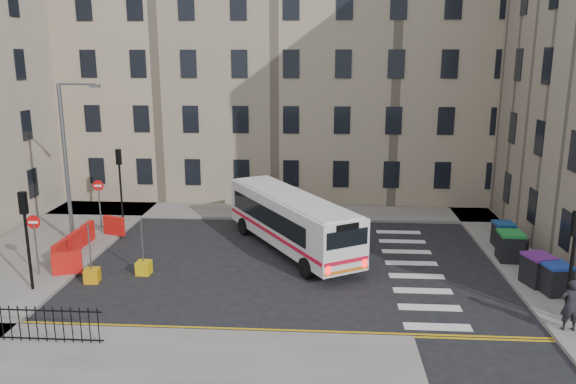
# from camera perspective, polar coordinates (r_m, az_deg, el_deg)

# --- Properties ---
(ground) EXTENTS (120.00, 120.00, 0.00)m
(ground) POSITION_cam_1_polar(r_m,az_deg,el_deg) (26.42, 3.86, -7.34)
(ground) COLOR black
(ground) RESTS_ON ground
(pavement_north) EXTENTS (36.00, 3.20, 0.15)m
(pavement_north) POSITION_cam_1_polar(r_m,az_deg,el_deg) (35.07, -5.99, -1.96)
(pavement_north) COLOR slate
(pavement_north) RESTS_ON ground
(pavement_east) EXTENTS (2.40, 26.00, 0.15)m
(pavement_east) POSITION_cam_1_polar(r_m,az_deg,el_deg) (31.52, 20.50, -4.56)
(pavement_east) COLOR slate
(pavement_east) RESTS_ON ground
(pavement_west) EXTENTS (6.00, 22.00, 0.15)m
(pavement_west) POSITION_cam_1_polar(r_m,az_deg,el_deg) (30.65, -23.45, -5.34)
(pavement_west) COLOR slate
(pavement_west) RESTS_ON ground
(pavement_sw) EXTENTS (20.00, 6.00, 0.15)m
(pavement_sw) POSITION_cam_1_polar(r_m,az_deg,el_deg) (18.71, -19.21, -17.20)
(pavement_sw) COLOR slate
(pavement_sw) RESTS_ON ground
(terrace_north) EXTENTS (38.30, 10.80, 17.20)m
(terrace_north) POSITION_cam_1_polar(r_m,az_deg,el_deg) (40.78, -6.05, 12.37)
(terrace_north) COLOR gray
(terrace_north) RESTS_ON ground
(traffic_light_east) EXTENTS (0.28, 0.22, 4.10)m
(traffic_light_east) POSITION_cam_1_polar(r_m,az_deg,el_deg) (22.07, 27.00, -5.21)
(traffic_light_east) COLOR black
(traffic_light_east) RESTS_ON pavement_east
(traffic_light_nw) EXTENTS (0.28, 0.22, 4.10)m
(traffic_light_nw) POSITION_cam_1_polar(r_m,az_deg,el_deg) (34.00, -16.73, 1.89)
(traffic_light_nw) COLOR black
(traffic_light_nw) RESTS_ON pavement_west
(traffic_light_sw) EXTENTS (0.28, 0.22, 4.10)m
(traffic_light_sw) POSITION_cam_1_polar(r_m,az_deg,el_deg) (24.73, -25.10, -3.09)
(traffic_light_sw) COLOR black
(traffic_light_sw) RESTS_ON pavement_west
(streetlamp) EXTENTS (0.50, 0.22, 8.14)m
(streetlamp) POSITION_cam_1_polar(r_m,az_deg,el_deg) (30.06, -21.65, 2.88)
(streetlamp) COLOR #595B5E
(streetlamp) RESTS_ON pavement_west
(no_entry_north) EXTENTS (0.60, 0.08, 3.00)m
(no_entry_north) POSITION_cam_1_polar(r_m,az_deg,el_deg) (32.54, -18.67, -0.20)
(no_entry_north) COLOR #595B5E
(no_entry_north) RESTS_ON pavement_west
(no_entry_south) EXTENTS (0.60, 0.08, 3.00)m
(no_entry_south) POSITION_cam_1_polar(r_m,az_deg,el_deg) (26.44, -24.35, -3.79)
(no_entry_south) COLOR #595B5E
(no_entry_south) RESTS_ON pavement_west
(roadworks_barriers) EXTENTS (1.66, 6.26, 1.00)m
(roadworks_barriers) POSITION_cam_1_polar(r_m,az_deg,el_deg) (29.12, -20.20, -4.81)
(roadworks_barriers) COLOR red
(roadworks_barriers) RESTS_ON pavement_west
(bus) EXTENTS (7.17, 9.81, 2.75)m
(bus) POSITION_cam_1_polar(r_m,az_deg,el_deg) (27.81, 0.30, -2.78)
(bus) COLOR silver
(bus) RESTS_ON ground
(wheelie_bin_a) EXTENTS (1.17, 1.29, 1.26)m
(wheelie_bin_a) POSITION_cam_1_polar(r_m,az_deg,el_deg) (25.11, 25.49, -7.92)
(wheelie_bin_a) COLOR black
(wheelie_bin_a) RESTS_ON pavement_east
(wheelie_bin_b) EXTENTS (1.32, 1.42, 1.30)m
(wheelie_bin_b) POSITION_cam_1_polar(r_m,az_deg,el_deg) (25.72, 24.04, -7.21)
(wheelie_bin_b) COLOR black
(wheelie_bin_b) RESTS_ON pavement_east
(wheelie_bin_c) EXTENTS (1.14, 1.29, 1.37)m
(wheelie_bin_c) POSITION_cam_1_polar(r_m,az_deg,el_deg) (28.19, 21.61, -5.13)
(wheelie_bin_c) COLOR black
(wheelie_bin_c) RESTS_ON pavement_east
(wheelie_bin_d) EXTENTS (0.93, 1.07, 1.15)m
(wheelie_bin_d) POSITION_cam_1_polar(r_m,az_deg,el_deg) (28.59, 22.13, -5.15)
(wheelie_bin_d) COLOR black
(wheelie_bin_d) RESTS_ON pavement_east
(wheelie_bin_e) EXTENTS (0.98, 1.12, 1.21)m
(wheelie_bin_e) POSITION_cam_1_polar(r_m,az_deg,el_deg) (30.20, 21.01, -4.01)
(wheelie_bin_e) COLOR black
(wheelie_bin_e) RESTS_ON pavement_east
(pedestrian) EXTENTS (0.68, 0.45, 1.86)m
(pedestrian) POSITION_cam_1_polar(r_m,az_deg,el_deg) (22.00, 26.77, -10.22)
(pedestrian) COLOR black
(pedestrian) RESTS_ON pavement_east
(bollard_yellow) EXTENTS (0.68, 0.68, 0.60)m
(bollard_yellow) POSITION_cam_1_polar(r_m,az_deg,el_deg) (25.69, -19.28, -8.01)
(bollard_yellow) COLOR orange
(bollard_yellow) RESTS_ON ground
(bollard_chevron) EXTENTS (0.63, 0.63, 0.60)m
(bollard_chevron) POSITION_cam_1_polar(r_m,az_deg,el_deg) (25.93, -14.44, -7.46)
(bollard_chevron) COLOR gold
(bollard_chevron) RESTS_ON ground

